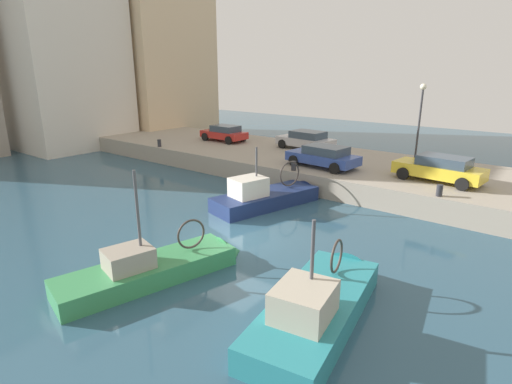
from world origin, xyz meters
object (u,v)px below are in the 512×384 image
Objects in this scene: parked_car_red at (224,133)px; parked_car_blue at (324,156)px; mooring_bollard_north at (159,143)px; fishing_boat_teal at (320,312)px; fishing_boat_navy at (270,202)px; mooring_bollard_mid at (294,166)px; fishing_boat_green at (159,274)px; parked_car_silver at (306,140)px; quay_streetlamp at (420,111)px; mooring_bollard_south at (439,190)px; parked_car_yellow at (440,168)px.

parked_car_blue is (-3.03, -10.71, 0.01)m from parked_car_red.
fishing_boat_teal is at bearing -117.51° from mooring_bollard_north.
fishing_boat_navy is 12.47× the size of mooring_bollard_mid.
fishing_boat_teal is 1.00× the size of fishing_boat_green.
parked_car_silver is 8.33m from quay_streetlamp.
mooring_bollard_south is (-4.82, -17.77, -0.39)m from parked_car_red.
mooring_bollard_north is at bearing 90.00° from mooring_bollard_mid.
parked_car_blue is (-0.84, 6.34, -0.03)m from parked_car_yellow.
parked_car_red is at bearing 74.83° from mooring_bollard_south.
parked_car_yellow reaches higher than parked_car_silver.
parked_car_red is 0.89× the size of parked_car_silver.
mooring_bollard_north is (10.16, 19.51, 1.35)m from fishing_boat_teal.
quay_streetlamp reaches higher than mooring_bollard_south.
parked_car_blue is 7.29m from mooring_bollard_south.
mooring_bollard_north is at bearing 76.59° from fishing_boat_navy.
parked_car_yellow is at bearing -50.44° from fishing_boat_navy.
parked_car_blue is at bearing 4.57° from fishing_boat_green.
fishing_boat_teal is 10.04m from fishing_boat_navy.
quay_streetlamp is (15.81, 2.41, 4.33)m from fishing_boat_teal.
parked_car_red is 18.41m from mooring_bollard_south.
parked_car_blue reaches higher than mooring_bollard_north.
fishing_boat_teal is at bearing -135.66° from fishing_boat_navy.
mooring_bollard_south is 8.00m from mooring_bollard_mid.
mooring_bollard_north is 18.26m from quay_streetlamp.
fishing_boat_navy is 1.59× the size of parked_car_silver.
parked_car_silver is 7.85× the size of mooring_bollard_mid.
mooring_bollard_south is at bearing -90.00° from mooring_bollard_north.
quay_streetlamp is at bearing -28.09° from fishing_boat_navy.
parked_car_blue is 8.06× the size of mooring_bollard_mid.
parked_car_blue reaches higher than mooring_bollard_south.
parked_car_red is 0.87× the size of parked_car_blue.
mooring_bollard_mid is (-4.82, -9.77, -0.39)m from parked_car_red.
parked_car_yellow is (5.60, -6.78, 1.76)m from fishing_boat_navy.
parked_car_red is at bearing 99.60° from parked_car_silver.
fishing_boat_teal is at bearing -178.96° from parked_car_yellow.
fishing_boat_teal is 1.57× the size of parked_car_blue.
parked_car_yellow is (12.78, 0.23, 1.79)m from fishing_boat_teal.
mooring_bollard_south is at bearing -2.75° from fishing_boat_teal.
mooring_bollard_north is at bearing 90.00° from mooring_bollard_south.
fishing_boat_navy is at bearing 111.66° from mooring_bollard_south.
parked_car_blue reaches higher than parked_car_red.
quay_streetlamp is at bearing -42.09° from mooring_bollard_mid.
fishing_boat_teal reaches higher than parked_car_red.
parked_car_yellow is at bearing -82.48° from parked_car_blue.
parked_car_blue is at bearing 28.81° from fishing_boat_teal.
parked_car_silver reaches higher than mooring_bollard_mid.
fishing_boat_teal is 1.53× the size of parked_car_yellow.
parked_car_red reaches higher than mooring_bollard_mid.
fishing_boat_teal is at bearing -151.19° from parked_car_blue.
mooring_bollard_mid is (-1.79, 0.94, -0.40)m from parked_car_blue.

